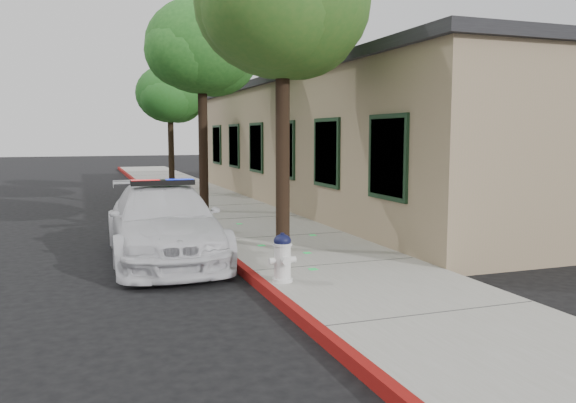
# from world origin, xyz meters

# --- Properties ---
(ground) EXTENTS (120.00, 120.00, 0.00)m
(ground) POSITION_xyz_m (0.00, 0.00, 0.00)
(ground) COLOR black
(ground) RESTS_ON ground
(sidewalk) EXTENTS (3.20, 60.00, 0.15)m
(sidewalk) POSITION_xyz_m (1.60, 3.00, 0.07)
(sidewalk) COLOR gray
(sidewalk) RESTS_ON ground
(red_curb) EXTENTS (0.14, 60.00, 0.16)m
(red_curb) POSITION_xyz_m (0.06, 3.00, 0.08)
(red_curb) COLOR maroon
(red_curb) RESTS_ON ground
(clapboard_building) EXTENTS (7.30, 20.89, 4.24)m
(clapboard_building) POSITION_xyz_m (6.69, 9.00, 2.13)
(clapboard_building) COLOR #927960
(clapboard_building) RESTS_ON ground
(police_car) EXTENTS (2.11, 4.95, 1.55)m
(police_car) POSITION_xyz_m (-1.04, 2.08, 0.72)
(police_car) COLOR silver
(police_car) RESTS_ON ground
(fire_hydrant) EXTENTS (0.42, 0.37, 0.75)m
(fire_hydrant) POSITION_xyz_m (0.35, -0.86, 0.53)
(fire_hydrant) COLOR silver
(fire_hydrant) RESTS_ON sidewalk
(street_tree_near) EXTENTS (3.35, 3.40, 6.12)m
(street_tree_near) POSITION_xyz_m (1.21, 1.56, 4.72)
(street_tree_near) COLOR black
(street_tree_near) RESTS_ON sidewalk
(street_tree_mid) EXTENTS (3.35, 3.23, 6.13)m
(street_tree_mid) POSITION_xyz_m (0.92, 7.84, 4.77)
(street_tree_mid) COLOR black
(street_tree_mid) RESTS_ON sidewalk
(street_tree_far) EXTENTS (2.62, 2.67, 4.88)m
(street_tree_far) POSITION_xyz_m (0.87, 13.53, 3.82)
(street_tree_far) COLOR black
(street_tree_far) RESTS_ON sidewalk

